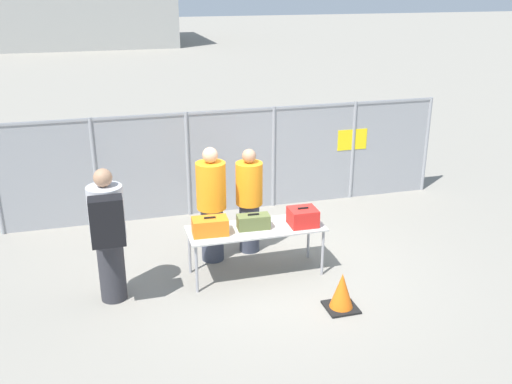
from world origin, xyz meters
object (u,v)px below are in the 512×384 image
object	(u,v)px
security_worker_near	(249,199)
traffic_cone	(342,292)
security_worker_far	(211,203)
inspection_table	(256,231)
traveler_hooded	(108,232)
utility_trailer	(302,163)
suitcase_red	(303,217)
suitcase_olive	(253,222)
suitcase_orange	(210,226)

from	to	relation	value
security_worker_near	traffic_cone	bearing A→B (deg)	104.69
security_worker_near	security_worker_far	size ratio (longest dim) A/B	0.94
inspection_table	traffic_cone	size ratio (longest dim) A/B	3.82
traveler_hooded	traffic_cone	xyz separation A→B (m)	(2.86, -1.01, -0.78)
traveler_hooded	utility_trailer	bearing A→B (deg)	36.62
suitcase_red	traveler_hooded	xyz separation A→B (m)	(-2.72, -0.12, 0.16)
traveler_hooded	utility_trailer	xyz separation A→B (m)	(4.14, 4.04, -0.66)
security_worker_far	traveler_hooded	bearing A→B (deg)	38.44
inspection_table	security_worker_near	size ratio (longest dim) A/B	1.17
suitcase_olive	suitcase_red	bearing A→B (deg)	-6.11
traveler_hooded	suitcase_red	bearing A→B (deg)	-5.13
traveler_hooded	security_worker_near	size ratio (longest dim) A/B	1.10
security_worker_far	utility_trailer	size ratio (longest dim) A/B	0.50
security_worker_far	traffic_cone	world-z (taller)	security_worker_far
suitcase_orange	suitcase_olive	distance (m)	0.63
security_worker_near	utility_trailer	bearing A→B (deg)	-128.04
suitcase_olive	security_worker_far	size ratio (longest dim) A/B	0.26
security_worker_near	security_worker_far	world-z (taller)	security_worker_far
suitcase_orange	security_worker_near	size ratio (longest dim) A/B	0.30
security_worker_far	traffic_cone	size ratio (longest dim) A/B	3.48
suitcase_red	security_worker_near	xyz separation A→B (m)	(-0.57, 0.87, 0.00)
inspection_table	traffic_cone	xyz separation A→B (m)	(0.82, -1.21, -0.44)
suitcase_red	security_worker_far	world-z (taller)	security_worker_far
suitcase_red	utility_trailer	world-z (taller)	suitcase_red
suitcase_red	security_worker_near	size ratio (longest dim) A/B	0.24
suitcase_red	traveler_hooded	size ratio (longest dim) A/B	0.22
suitcase_orange	utility_trailer	size ratio (longest dim) A/B	0.14
suitcase_red	traveler_hooded	bearing A→B (deg)	-177.45
suitcase_orange	traffic_cone	xyz separation A→B (m)	(1.50, -1.18, -0.62)
inspection_table	traffic_cone	world-z (taller)	inspection_table
traffic_cone	security_worker_near	bearing A→B (deg)	109.65
security_worker_near	utility_trailer	distance (m)	3.68
inspection_table	traveler_hooded	world-z (taller)	traveler_hooded
suitcase_orange	security_worker_far	xyz separation A→B (m)	(0.16, 0.67, 0.07)
traveler_hooded	suitcase_orange	bearing A→B (deg)	-0.42
suitcase_red	suitcase_olive	bearing A→B (deg)	173.89
inspection_table	suitcase_olive	xyz separation A→B (m)	(-0.04, -0.01, 0.16)
suitcase_orange	suitcase_red	world-z (taller)	suitcase_red
security_worker_near	utility_trailer	world-z (taller)	security_worker_near
suitcase_orange	traffic_cone	distance (m)	2.00
inspection_table	suitcase_orange	size ratio (longest dim) A/B	3.88
suitcase_olive	security_worker_far	bearing A→B (deg)	126.30
suitcase_olive	traffic_cone	size ratio (longest dim) A/B	0.91
traveler_hooded	traffic_cone	bearing A→B (deg)	-27.06
suitcase_orange	security_worker_near	bearing A→B (deg)	46.10
inspection_table	security_worker_far	xyz separation A→B (m)	(-0.51, 0.63, 0.24)
traveler_hooded	traffic_cone	world-z (taller)	traveler_hooded
suitcase_orange	suitcase_olive	world-z (taller)	suitcase_orange
inspection_table	traveler_hooded	size ratio (longest dim) A/B	1.06
suitcase_red	security_worker_far	bearing A→B (deg)	148.80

